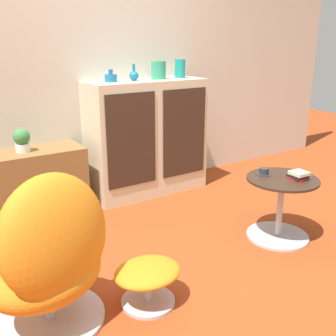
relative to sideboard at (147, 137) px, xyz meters
name	(u,v)px	position (x,y,z in m)	size (l,w,h in m)	color
ground_plane	(190,268)	(-0.48, -1.37, -0.54)	(12.00, 12.00, 0.00)	#9E3D19
wall_back	(84,56)	(-0.48, 0.25, 0.76)	(6.40, 0.06, 2.60)	beige
sideboard	(147,137)	(0.00, 0.00, 0.00)	(1.14, 0.45, 1.09)	beige
tv_console	(39,183)	(-1.05, 0.03, -0.26)	(0.76, 0.40, 0.57)	brown
egg_chair	(50,257)	(-1.40, -1.42, -0.14)	(0.78, 0.75, 0.87)	#B7B7BC
ottoman	(148,277)	(-0.91, -1.53, -0.37)	(0.39, 0.33, 0.25)	#B7B7BC
coffee_table	(280,207)	(0.33, -1.39, -0.29)	(0.52, 0.52, 0.48)	#B7B7BC
vase_leftmost	(111,78)	(-0.35, 0.00, 0.58)	(0.11, 0.11, 0.11)	#196699
vase_inner_left	(134,75)	(-0.12, 0.00, 0.59)	(0.09, 0.09, 0.15)	#196699
vase_inner_right	(158,70)	(0.14, 0.00, 0.63)	(0.14, 0.14, 0.16)	#2D8E6B
vase_rightmost	(180,69)	(0.38, 0.00, 0.63)	(0.10, 0.10, 0.17)	teal
potted_plant	(22,140)	(-1.15, 0.03, 0.13)	(0.13, 0.13, 0.19)	silver
teacup	(264,172)	(0.27, -1.26, -0.05)	(0.11, 0.11, 0.05)	#2D2D33
book_stack	(298,175)	(0.39, -1.47, -0.04)	(0.13, 0.13, 0.06)	red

